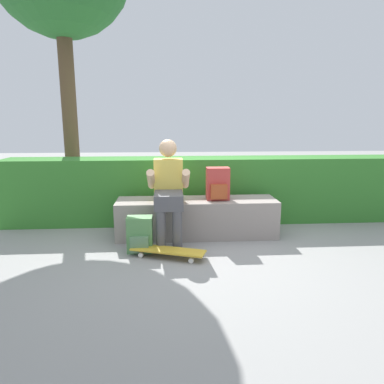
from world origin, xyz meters
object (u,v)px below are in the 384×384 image
skateboard_near_person (168,251)px  backpack_on_bench (218,184)px  bench_main (197,218)px  person_skater (168,188)px  backpack_on_ground (140,235)px

skateboard_near_person → backpack_on_bench: size_ratio=2.05×
bench_main → person_skater: bearing=-147.6°
person_skater → backpack_on_ground: bearing=-138.2°
bench_main → backpack_on_bench: 0.50m
skateboard_near_person → backpack_on_ground: 0.38m
bench_main → backpack_on_ground: bench_main is taller
bench_main → backpack_on_bench: size_ratio=4.97×
bench_main → backpack_on_ground: bearing=-142.8°
person_skater → backpack_on_bench: size_ratio=3.05×
bench_main → person_skater: person_skater is taller
backpack_on_bench → person_skater: bearing=-160.7°
bench_main → skateboard_near_person: bearing=-117.5°
person_skater → skateboard_near_person: (-0.02, -0.48, -0.59)m
backpack_on_bench → backpack_on_ground: 1.16m
skateboard_near_person → person_skater: bearing=88.2°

